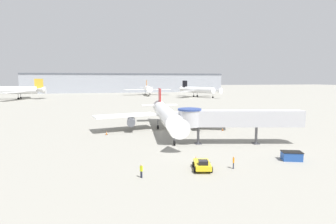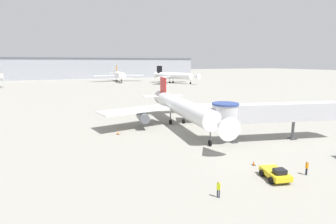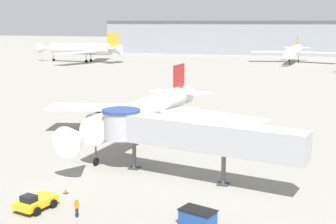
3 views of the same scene
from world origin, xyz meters
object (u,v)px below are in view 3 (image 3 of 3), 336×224
pushback_tug_yellow (35,202)px  traffic_cone_near_nose (66,190)px  service_container_blue (198,217)px  background_jet_gold_tail (83,49)px  jet_bridge (183,133)px  ground_crew_marshaller (77,206)px  main_airplane (145,111)px  traffic_cone_port_wing (57,132)px  background_jet_orange_tail (294,51)px  traffic_cone_starboard_wing (235,148)px

pushback_tug_yellow → traffic_cone_near_nose: 4.13m
service_container_blue → background_jet_gold_tail: background_jet_gold_tail is taller
service_container_blue → background_jet_gold_tail: bearing=120.3°
jet_bridge → background_jet_gold_tail: 140.86m
traffic_cone_near_nose → ground_crew_marshaller: size_ratio=0.40×
pushback_tug_yellow → service_container_blue: 13.70m
background_jet_gold_tail → service_container_blue: bearing=32.2°
main_airplane → traffic_cone_near_nose: 21.62m
main_airplane → traffic_cone_port_wing: size_ratio=43.95×
traffic_cone_near_nose → background_jet_orange_tail: bearing=84.4°
jet_bridge → pushback_tug_yellow: 15.51m
main_airplane → background_jet_orange_tail: 127.23m
background_jet_orange_tail → background_jet_gold_tail: size_ratio=0.89×
ground_crew_marshaller → background_jet_gold_tail: size_ratio=0.04×
traffic_cone_port_wing → traffic_cone_near_nose: bearing=-58.1°
background_jet_orange_tail → background_jet_gold_tail: background_jet_gold_tail is taller
traffic_cone_starboard_wing → ground_crew_marshaller: bearing=-111.3°
jet_bridge → service_container_blue: bearing=-56.4°
jet_bridge → background_jet_gold_tail: (-72.66, 120.67, 0.40)m
jet_bridge → traffic_cone_starboard_wing: size_ratio=31.07×
jet_bridge → traffic_cone_starboard_wing: (3.52, 11.21, -4.27)m
pushback_tug_yellow → service_container_blue: (13.66, 0.97, -0.04)m
traffic_cone_port_wing → traffic_cone_starboard_wing: size_ratio=1.10×
traffic_cone_near_nose → background_jet_gold_tail: bearing=116.4°
main_airplane → jet_bridge: size_ratio=1.56×
service_container_blue → traffic_cone_port_wing: 34.62m
main_airplane → background_jet_gold_tail: bearing=126.0°
main_airplane → background_jet_orange_tail: size_ratio=0.99×
jet_bridge → background_jet_gold_tail: bearing=133.5°
background_jet_gold_tail → traffic_cone_near_nose: bearing=28.3°
background_jet_gold_tail → background_jet_orange_tail: bearing=105.9°
jet_bridge → traffic_cone_near_nose: size_ratio=33.23×
service_container_blue → traffic_cone_port_wing: size_ratio=4.10×
pushback_tug_yellow → ground_crew_marshaller: 4.08m
traffic_cone_starboard_wing → background_jet_orange_tail: bearing=89.1°
traffic_cone_port_wing → traffic_cone_near_nose: traffic_cone_port_wing is taller
main_airplane → traffic_cone_starboard_wing: 13.15m
jet_bridge → traffic_cone_starboard_wing: 12.50m
service_container_blue → background_jet_gold_tail: size_ratio=0.08×
main_airplane → ground_crew_marshaller: 26.21m
service_container_blue → background_jet_gold_tail: (-76.76, 131.26, 4.37)m
main_airplane → ground_crew_marshaller: main_airplane is taller
service_container_blue → traffic_cone_port_wing: bearing=137.8°
jet_bridge → traffic_cone_starboard_wing: bearing=85.0°
pushback_tug_yellow → traffic_cone_port_wing: 27.03m
traffic_cone_near_nose → traffic_cone_starboard_wing: bearing=56.1°
service_container_blue → traffic_cone_near_nose: bearing=166.7°
traffic_cone_starboard_wing → pushback_tug_yellow: bearing=-119.9°
traffic_cone_port_wing → background_jet_orange_tail: background_jet_orange_tail is taller
jet_bridge → background_jet_gold_tail: size_ratio=0.56×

